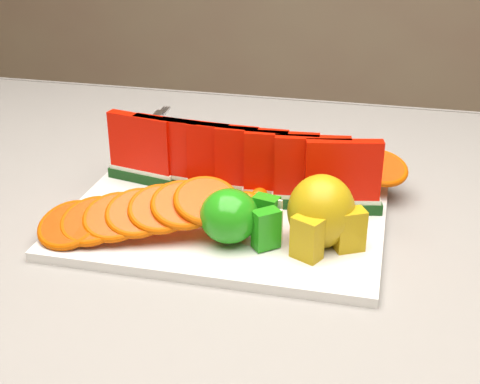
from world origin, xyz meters
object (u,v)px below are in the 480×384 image
object	(u,v)px
apple_cluster	(236,217)
fork	(149,125)
pear_cluster	(322,214)
side_plate	(318,163)
platter	(226,217)

from	to	relation	value
apple_cluster	fork	world-z (taller)	apple_cluster
pear_cluster	fork	world-z (taller)	pear_cluster
side_plate	platter	bearing A→B (deg)	-114.68
apple_cluster	fork	size ratio (longest dim) A/B	0.54
side_plate	fork	size ratio (longest dim) A/B	1.12
platter	pear_cluster	bearing A→B (deg)	-20.78
pear_cluster	fork	size ratio (longest dim) A/B	0.52
side_plate	fork	xyz separation A→B (m)	(-0.31, 0.11, -0.00)
platter	fork	xyz separation A→B (m)	(-0.22, 0.31, -0.00)
fork	pear_cluster	bearing A→B (deg)	-45.84
apple_cluster	pear_cluster	world-z (taller)	pear_cluster
platter	fork	bearing A→B (deg)	125.42
platter	pear_cluster	xyz separation A→B (m)	(0.13, -0.05, 0.04)
pear_cluster	side_plate	bearing A→B (deg)	97.72
platter	side_plate	bearing A→B (deg)	65.32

